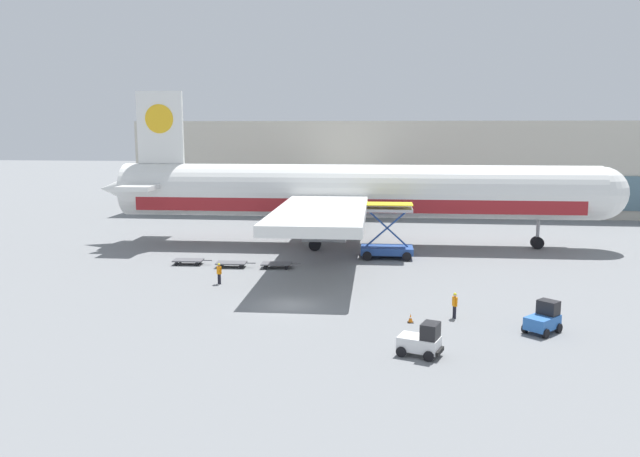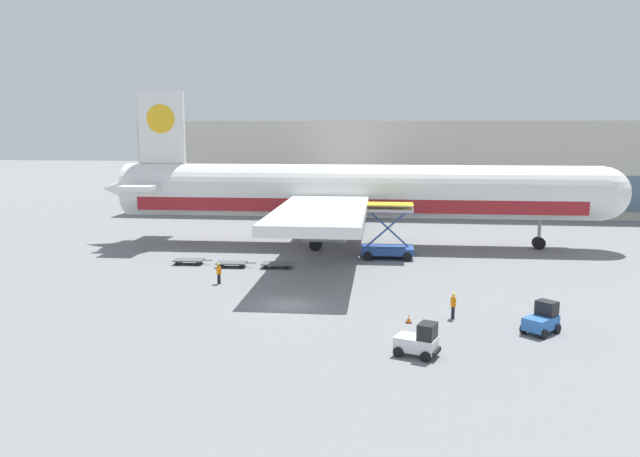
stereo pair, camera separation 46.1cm
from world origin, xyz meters
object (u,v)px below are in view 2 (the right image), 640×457
at_px(scissor_lift_loader, 388,237).
at_px(ground_crew_near, 219,272).
at_px(airplane_main, 349,193).
at_px(baggage_dolly_second, 232,263).
at_px(ground_crew_far, 453,304).
at_px(baggage_tug_mid, 419,341).
at_px(baggage_tug_foreground, 542,319).
at_px(baggage_dolly_lead, 189,260).
at_px(baggage_dolly_third, 277,264).
at_px(traffic_cone_near, 409,318).

distance_m(scissor_lift_loader, ground_crew_near, 18.66).
xyz_separation_m(airplane_main, ground_crew_near, (-9.55, -18.73, -4.79)).
bearing_deg(baggage_dolly_second, ground_crew_far, -39.07).
xyz_separation_m(baggage_tug_mid, baggage_dolly_second, (-16.62, 21.40, -0.49)).
xyz_separation_m(baggage_tug_foreground, baggage_dolly_lead, (-28.95, 17.05, -0.49)).
xyz_separation_m(baggage_tug_foreground, ground_crew_near, (-23.97, 9.95, 0.17)).
height_order(baggage_tug_mid, baggage_dolly_second, baggage_tug_mid).
bearing_deg(scissor_lift_loader, baggage_dolly_third, -150.86).
bearing_deg(baggage_tug_mid, traffic_cone_near, 114.07).
relative_size(baggage_tug_foreground, baggage_dolly_lead, 0.74).
height_order(ground_crew_near, traffic_cone_near, ground_crew_near).
xyz_separation_m(baggage_dolly_second, ground_crew_far, (19.20, -13.95, 0.68)).
bearing_deg(ground_crew_near, baggage_dolly_second, 126.78).
bearing_deg(baggage_tug_foreground, baggage_dolly_second, 98.71).
distance_m(baggage_dolly_lead, traffic_cone_near, 26.04).
relative_size(ground_crew_far, traffic_cone_near, 2.96).
bearing_deg(baggage_tug_foreground, airplane_main, 69.01).
bearing_deg(baggage_dolly_third, ground_crew_near, -122.72).
bearing_deg(baggage_tug_foreground, baggage_dolly_third, 93.28).
bearing_deg(scissor_lift_loader, baggage_tug_foreground, -66.75).
height_order(baggage_dolly_lead, baggage_dolly_second, same).
relative_size(airplane_main, baggage_dolly_lead, 15.54).
xyz_separation_m(scissor_lift_loader, ground_crew_near, (-13.89, -12.42, -1.05)).
bearing_deg(ground_crew_near, ground_crew_far, 9.39).
height_order(airplane_main, baggage_dolly_second, airplane_main).
bearing_deg(airplane_main, ground_crew_far, -72.00).
xyz_separation_m(airplane_main, ground_crew_far, (9.06, -26.30, -4.77)).
height_order(baggage_tug_foreground, baggage_dolly_third, baggage_tug_foreground).
xyz_separation_m(airplane_main, baggage_tug_mid, (6.48, -33.76, -4.96)).
bearing_deg(baggage_dolly_second, ground_crew_near, -87.82).
height_order(baggage_tug_foreground, baggage_dolly_lead, baggage_tug_foreground).
bearing_deg(airplane_main, baggage_tug_foreground, -64.31).
relative_size(baggage_tug_mid, baggage_dolly_lead, 0.74).
bearing_deg(baggage_dolly_second, traffic_cone_near, -46.38).
bearing_deg(airplane_main, traffic_cone_near, -78.66).
distance_m(ground_crew_near, traffic_cone_near, 17.95).
bearing_deg(baggage_dolly_lead, scissor_lift_loader, 12.66).
bearing_deg(ground_crew_near, scissor_lift_loader, 73.32).
height_order(airplane_main, baggage_tug_mid, airplane_main).
height_order(baggage_tug_foreground, ground_crew_far, baggage_tug_foreground).
relative_size(baggage_dolly_second, baggage_dolly_third, 1.00).
distance_m(baggage_dolly_second, ground_crew_near, 6.44).
distance_m(baggage_dolly_third, traffic_cone_near, 19.43).
height_order(airplane_main, baggage_tug_foreground, airplane_main).
xyz_separation_m(airplane_main, baggage_tug_foreground, (14.42, -28.68, -4.96)).
distance_m(scissor_lift_loader, ground_crew_far, 20.56).
distance_m(baggage_tug_foreground, baggage_dolly_lead, 33.60).
xyz_separation_m(scissor_lift_loader, ground_crew_far, (4.72, -19.99, -1.03)).
relative_size(baggage_dolly_lead, traffic_cone_near, 6.15).
height_order(baggage_dolly_third, traffic_cone_near, traffic_cone_near).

